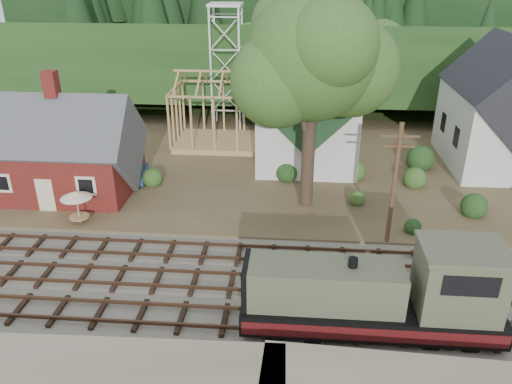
# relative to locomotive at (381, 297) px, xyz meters

# --- Properties ---
(ground) EXTENTS (140.00, 140.00, 0.00)m
(ground) POSITION_rel_locomotive_xyz_m (-5.31, 3.00, -2.11)
(ground) COLOR #384C1E
(ground) RESTS_ON ground
(railroad_bed) EXTENTS (64.00, 11.00, 0.16)m
(railroad_bed) POSITION_rel_locomotive_xyz_m (-5.31, 3.00, -2.03)
(railroad_bed) COLOR #726B5B
(railroad_bed) RESTS_ON ground
(village_flat) EXTENTS (64.00, 26.00, 0.30)m
(village_flat) POSITION_rel_locomotive_xyz_m (-5.31, 21.00, -1.96)
(village_flat) COLOR brown
(village_flat) RESTS_ON ground
(hillside) EXTENTS (70.00, 28.96, 12.74)m
(hillside) POSITION_rel_locomotive_xyz_m (-5.31, 45.00, -2.11)
(hillside) COLOR #1E3F19
(hillside) RESTS_ON ground
(ridge) EXTENTS (80.00, 20.00, 12.00)m
(ridge) POSITION_rel_locomotive_xyz_m (-5.31, 61.00, -2.11)
(ridge) COLOR black
(ridge) RESTS_ON ground
(depot) EXTENTS (10.80, 7.41, 9.00)m
(depot) POSITION_rel_locomotive_xyz_m (-21.31, 14.00, 1.10)
(depot) COLOR #551413
(depot) RESTS_ON village_flat
(church) EXTENTS (8.40, 15.17, 13.00)m
(church) POSITION_rel_locomotive_xyz_m (-3.31, 22.68, 3.07)
(church) COLOR silver
(church) RESTS_ON village_flat
(farmhouse) EXTENTS (8.40, 10.80, 10.60)m
(farmhouse) POSITION_rel_locomotive_xyz_m (12.69, 22.00, 2.75)
(farmhouse) COLOR silver
(farmhouse) RESTS_ON village_flat
(timber_frame) EXTENTS (8.20, 6.20, 6.99)m
(timber_frame) POSITION_rel_locomotive_xyz_m (-11.31, 25.00, 1.15)
(timber_frame) COLOR tan
(timber_frame) RESTS_ON village_flat
(lattice_tower) EXTENTS (3.20, 3.20, 12.12)m
(lattice_tower) POSITION_rel_locomotive_xyz_m (-11.31, 31.00, 7.92)
(lattice_tower) COLOR silver
(lattice_tower) RESTS_ON village_flat
(big_tree) EXTENTS (10.90, 8.40, 14.70)m
(big_tree) POSITION_rel_locomotive_xyz_m (-3.14, 13.08, 8.11)
(big_tree) COLOR #38281E
(big_tree) RESTS_ON village_flat
(telegraph_pole_near) EXTENTS (2.20, 0.28, 8.00)m
(telegraph_pole_near) POSITION_rel_locomotive_xyz_m (1.69, 8.20, 2.14)
(telegraph_pole_near) COLOR #4C331E
(telegraph_pole_near) RESTS_ON ground
(locomotive) EXTENTS (11.90, 2.97, 4.76)m
(locomotive) POSITION_rel_locomotive_xyz_m (0.00, 0.00, 0.00)
(locomotive) COLOR black
(locomotive) RESTS_ON railroad_bed
(car_blue) EXTENTS (1.85, 3.67, 1.20)m
(car_blue) POSITION_rel_locomotive_xyz_m (-16.53, 16.19, -1.21)
(car_blue) COLOR #4F79AA
(car_blue) RESTS_ON village_flat
(car_green) EXTENTS (3.91, 2.38, 1.22)m
(car_green) POSITION_rel_locomotive_xyz_m (-25.31, 12.22, -1.20)
(car_green) COLOR gray
(car_green) RESTS_ON village_flat
(patio_set) EXTENTS (2.05, 2.05, 2.28)m
(patio_set) POSITION_rel_locomotive_xyz_m (-18.41, 9.03, 0.13)
(patio_set) COLOR silver
(patio_set) RESTS_ON village_flat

